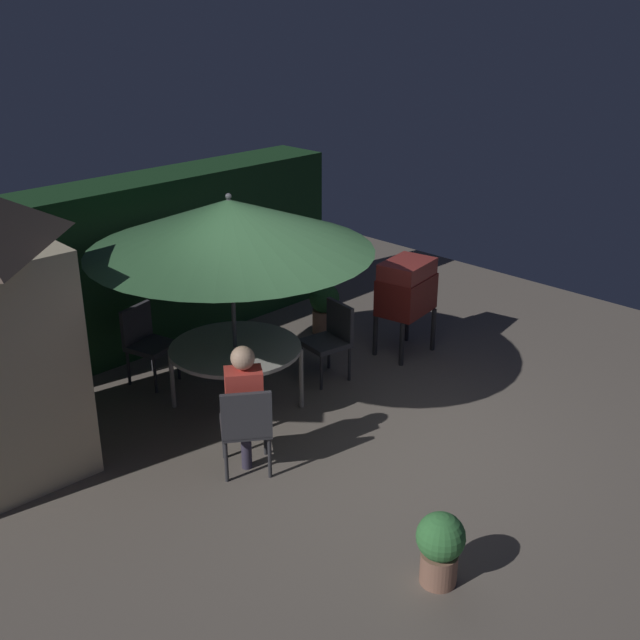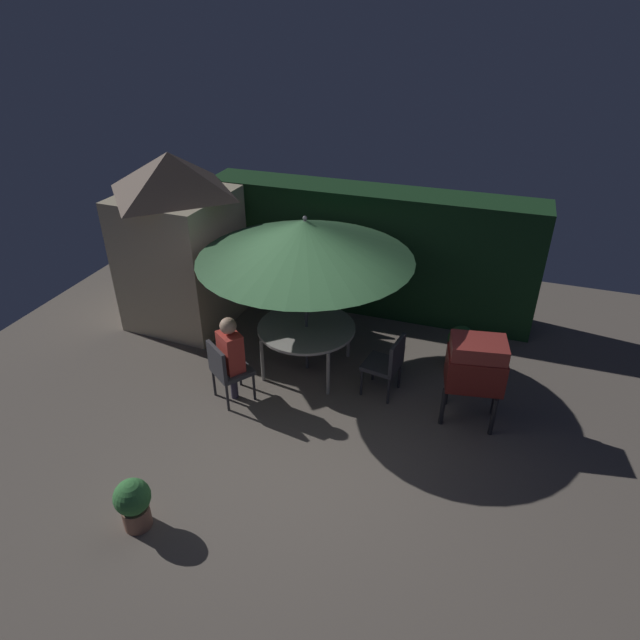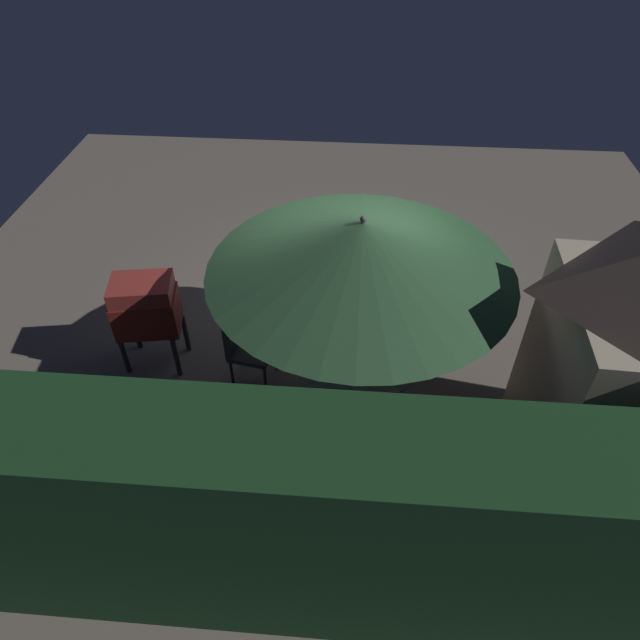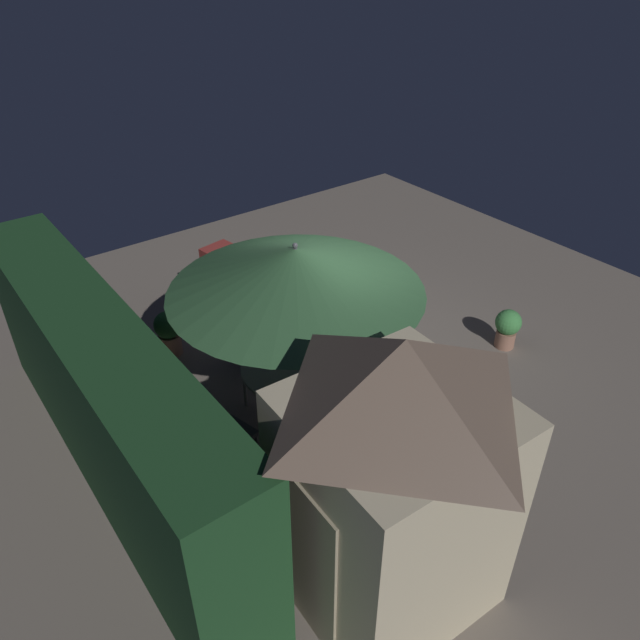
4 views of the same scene
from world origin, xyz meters
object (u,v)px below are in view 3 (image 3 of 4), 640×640
(person_in_red, at_px, (418,292))
(bbq_grill, at_px, (146,307))
(chair_far_side, at_px, (245,344))
(chair_toward_hedge, at_px, (384,462))
(patio_umbrella, at_px, (362,247))
(potted_plant_by_shed, at_px, (145,415))
(potted_plant_by_grill, at_px, (406,223))
(chair_near_shed, at_px, (419,306))
(patio_table, at_px, (355,354))

(person_in_red, bearing_deg, bbq_grill, 10.89)
(chair_far_side, bearing_deg, bbq_grill, -8.85)
(chair_far_side, bearing_deg, chair_toward_hedge, 137.22)
(patio_umbrella, height_order, potted_plant_by_shed, patio_umbrella)
(potted_plant_by_grill, bearing_deg, person_in_red, 90.17)
(chair_near_shed, bearing_deg, chair_toward_hedge, 79.15)
(chair_toward_hedge, bearing_deg, chair_far_side, -42.78)
(bbq_grill, xyz_separation_m, person_in_red, (-3.07, -0.59, -0.06))
(chair_toward_hedge, relative_size, potted_plant_by_shed, 1.32)
(bbq_grill, relative_size, chair_far_side, 1.33)
(patio_umbrella, relative_size, chair_near_shed, 3.23)
(bbq_grill, height_order, potted_plant_by_shed, bbq_grill)
(patio_table, xyz_separation_m, patio_umbrella, (-0.00, -0.00, 1.37))
(chair_toward_hedge, height_order, potted_plant_by_shed, chair_toward_hedge)
(patio_table, bearing_deg, patio_umbrella, -126.87)
(chair_toward_hedge, bearing_deg, potted_plant_by_grill, -94.88)
(bbq_grill, xyz_separation_m, potted_plant_by_shed, (-0.25, 1.15, -0.47))
(chair_toward_hedge, height_order, person_in_red, person_in_red)
(patio_umbrella, distance_m, potted_plant_by_grill, 3.71)
(chair_near_shed, height_order, potted_plant_by_shed, chair_near_shed)
(chair_toward_hedge, xyz_separation_m, person_in_red, (-0.39, -2.21, 0.26))
(potted_plant_by_shed, height_order, person_in_red, person_in_red)
(potted_plant_by_shed, bearing_deg, patio_umbrella, -160.31)
(bbq_grill, relative_size, potted_plant_by_grill, 1.98)
(patio_umbrella, xyz_separation_m, chair_far_side, (1.24, -0.21, -1.52))
(chair_far_side, relative_size, potted_plant_by_shed, 1.32)
(potted_plant_by_grill, bearing_deg, bbq_grill, 42.77)
(patio_table, bearing_deg, chair_near_shed, -125.59)
(chair_far_side, height_order, person_in_red, person_in_red)
(chair_far_side, xyz_separation_m, potted_plant_by_shed, (0.88, 0.97, -0.15))
(bbq_grill, bearing_deg, potted_plant_by_grill, -137.23)
(chair_near_shed, xyz_separation_m, chair_toward_hedge, (0.44, 2.28, 0.00))
(chair_near_shed, bearing_deg, chair_far_side, 22.77)
(bbq_grill, distance_m, chair_toward_hedge, 3.15)
(chair_near_shed, xyz_separation_m, chair_far_side, (1.99, 0.84, 0.00))
(patio_umbrella, bearing_deg, chair_near_shed, -125.59)
(potted_plant_by_grill, bearing_deg, patio_umbrella, 77.86)
(chair_toward_hedge, bearing_deg, bbq_grill, -31.04)
(bbq_grill, relative_size, chair_near_shed, 1.33)
(person_in_red, bearing_deg, potted_plant_by_grill, -89.83)
(patio_umbrella, bearing_deg, potted_plant_by_shed, 19.69)
(patio_umbrella, relative_size, potted_plant_by_grill, 4.79)
(patio_umbrella, relative_size, chair_far_side, 3.23)
(chair_far_side, bearing_deg, patio_table, 170.34)
(patio_table, height_order, chair_far_side, chair_far_side)
(chair_far_side, xyz_separation_m, chair_toward_hedge, (-1.56, 1.44, 0.00))
(bbq_grill, bearing_deg, chair_near_shed, -168.05)
(chair_near_shed, relative_size, chair_toward_hedge, 1.00)
(patio_table, relative_size, potted_plant_by_grill, 2.31)
(patio_table, relative_size, bbq_grill, 1.17)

